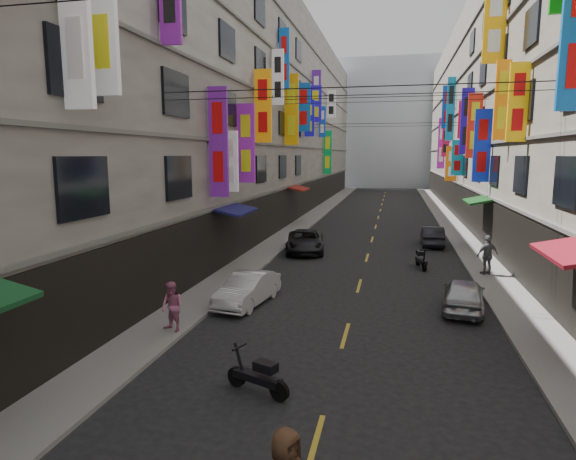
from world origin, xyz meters
The scene contains 17 objects.
sidewalk_left centered at (-6.00, 42.00, 0.06)m, with size 2.00×90.00×0.12m, color slate.
sidewalk_right centered at (6.00, 42.00, 0.06)m, with size 2.00×90.00×0.12m, color slate.
building_row_left centered at (-11.99, 42.00, 9.49)m, with size 10.14×90.00×19.00m.
building_row_right centered at (11.99, 42.00, 9.49)m, with size 10.14×90.00×19.00m.
haze_block centered at (0.00, 92.00, 11.00)m, with size 18.00×8.00×22.00m, color silver.
shop_signage centered at (0.02, 34.84, 9.03)m, with size 14.00×55.00×11.60m.
street_awnings centered at (-1.26, 26.00, 3.00)m, with size 13.99×35.20×0.41m.
overhead_cables centered at (0.00, 30.00, 8.80)m, with size 14.00×38.04×1.24m.
lane_markings centered at (0.00, 39.00, 0.00)m, with size 0.12×80.20×0.01m.
scooter_crossing centered at (-1.66, 13.75, 0.44)m, with size 1.71×0.84×1.14m.
scooter_far_right centered at (2.81, 28.04, 0.44)m, with size 0.64×1.79×1.14m.
car_left_mid centered at (-4.00, 20.41, 0.61)m, with size 1.29×3.69×1.22m, color silver.
car_left_far centered at (-3.68, 30.84, 0.64)m, with size 2.13×4.62×1.29m, color black.
car_right_mid centered at (4.00, 21.44, 0.61)m, with size 1.43×3.55×1.21m, color #B0B0B4.
car_right_far centered at (3.81, 34.59, 0.61)m, with size 1.30×3.72×1.23m, color #212228.
pedestrian_lfar centered at (-5.40, 16.88, 0.92)m, with size 0.78×0.53×1.60m, color #C3678F.
pedestrian_rfar centered at (5.74, 26.91, 1.05)m, with size 1.09×0.62×1.86m, color #5D5C5F.
Camera 1 is at (1.38, 3.34, 5.68)m, focal length 30.00 mm.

